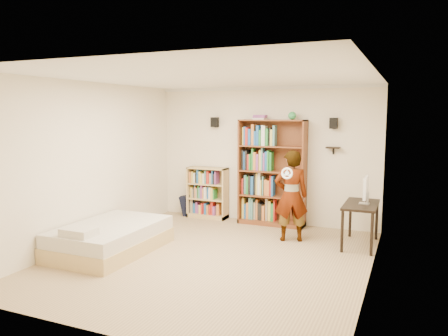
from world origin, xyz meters
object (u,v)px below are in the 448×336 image
at_px(person, 291,196).
at_px(computer_desk, 360,225).
at_px(low_bookshelf, 208,193).
at_px(tall_bookshelf, 272,173).
at_px(daybed, 111,235).

bearing_deg(person, computer_desk, 166.53).
bearing_deg(low_bookshelf, person, -25.04).
distance_m(tall_bookshelf, low_bookshelf, 1.49).
bearing_deg(tall_bookshelf, person, -55.73).
height_order(low_bookshelf, computer_desk, low_bookshelf).
relative_size(low_bookshelf, daybed, 0.56).
relative_size(computer_desk, daybed, 0.55).
bearing_deg(daybed, person, 35.05).
height_order(tall_bookshelf, low_bookshelf, tall_bookshelf).
height_order(low_bookshelf, person, person).
height_order(tall_bookshelf, daybed, tall_bookshelf).
bearing_deg(computer_desk, person, -171.28).
distance_m(tall_bookshelf, person, 1.14).
bearing_deg(tall_bookshelf, daybed, -124.75).
bearing_deg(person, low_bookshelf, -47.23).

